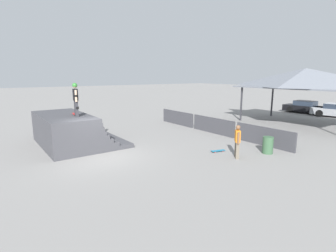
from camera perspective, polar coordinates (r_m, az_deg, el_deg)
The scene contains 10 objects.
ground_plane at distance 13.23m, azimuth -14.60°, elevation -6.42°, with size 160.00×160.00×0.00m, color gray.
quarter_pipe_ramp at distance 15.69m, azimuth -20.57°, elevation -1.05°, with size 5.22×4.12×1.75m.
skater_on_deck at distance 14.48m, azimuth -19.48°, elevation 5.92°, with size 0.75×0.31×1.74m.
skateboard_on_deck at distance 15.12m, azimuth -19.64°, elevation 2.50°, with size 0.78×0.32×0.09m.
bystander_walking at distance 12.80m, azimuth 14.87°, elevation -2.91°, with size 0.54×0.50×1.59m.
skateboard_on_ground at distance 13.76m, azimuth 10.76°, elevation -5.31°, with size 0.37×0.80×0.09m.
barrier_fence at distance 18.00m, azimuth 9.76°, elevation 0.13°, with size 11.58×0.12×1.05m.
pavilion_shelter at distance 22.94m, azimuth 27.68°, elevation 9.17°, with size 9.62×5.34×4.40m.
trash_bin at distance 14.11m, azimuth 20.91°, elevation -3.91°, with size 0.52×0.52×0.85m, color #385B3D.
parked_car_black at distance 30.49m, azimuth 27.79°, elevation 3.62°, with size 4.33×1.95×1.27m.
Camera 1 is at (11.84, -4.44, 3.90)m, focal length 28.00 mm.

